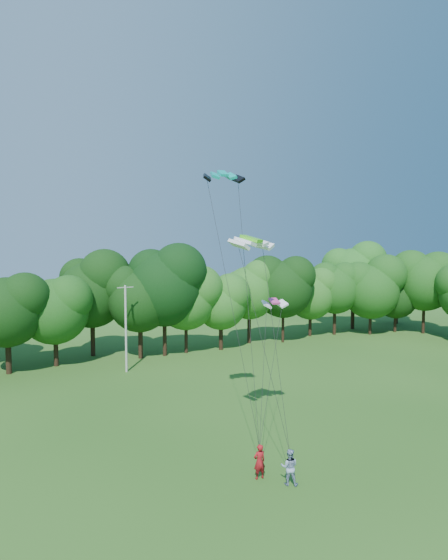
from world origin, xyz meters
name	(u,v)px	position (x,y,z in m)	size (l,w,h in m)	color
ground	(313,548)	(0.00, 0.00, 0.00)	(160.00, 160.00, 0.00)	#214B14
utility_pole	(126,328)	(-1.00, 29.14, 4.47)	(1.70, 0.54, 8.73)	#B1B1A8
kite_flyer_left	(259,462)	(0.73, 5.67, 0.94)	(0.69, 0.45, 1.88)	maroon
kite_flyer_right	(289,467)	(1.85, 4.49, 0.94)	(0.92, 0.72, 1.89)	#8A9BBF
kite_teal	(223,173)	(0.83, 10.45, 16.88)	(2.59, 1.50, 0.55)	#05A395
kite_green	(251,239)	(1.53, 8.09, 12.87)	(3.15, 2.37, 0.50)	#48CA1E
kite_pink	(274,301)	(4.75, 10.69, 8.83)	(1.77, 1.03, 0.37)	#DC3D90
tree_back_center	(164,281)	(4.52, 33.84, 8.62)	(9.49, 9.49, 13.80)	black
tree_back_east	(354,273)	(35.89, 37.67, 8.66)	(9.53, 9.53, 13.87)	#372416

